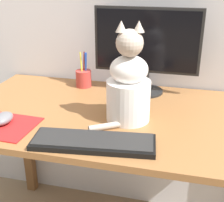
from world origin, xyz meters
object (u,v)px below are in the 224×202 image
keyboard (93,142)px  pen_cup (84,78)px  computer_mouse_left (3,119)px  monitor (147,47)px  cat (128,85)px

keyboard → pen_cup: 0.56m
keyboard → computer_mouse_left: (-0.37, 0.06, 0.01)m
computer_mouse_left → monitor: bearing=44.1°
monitor → pen_cup: size_ratio=2.76×
monitor → computer_mouse_left: bearing=-135.9°
cat → pen_cup: 0.43m
computer_mouse_left → keyboard: bearing=-9.4°
monitor → pen_cup: bearing=179.3°
monitor → keyboard: bearing=-100.6°
pen_cup → keyboard: bearing=-68.2°
pen_cup → monitor: bearing=-0.7°
monitor → cat: monitor is taller
monitor → cat: (-0.02, -0.30, -0.08)m
keyboard → pen_cup: size_ratio=2.46×
keyboard → cat: size_ratio=1.12×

